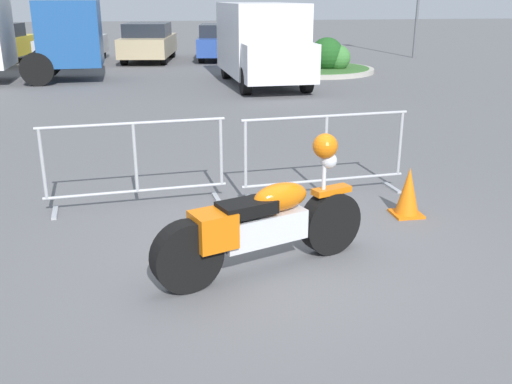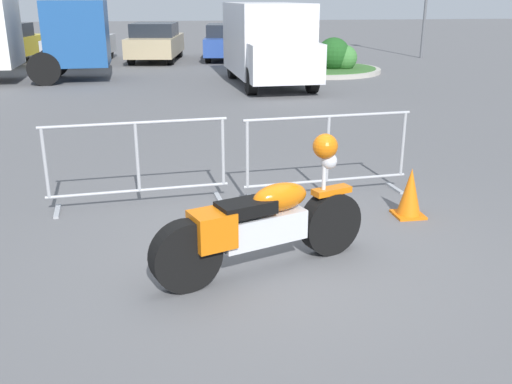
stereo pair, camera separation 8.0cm
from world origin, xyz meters
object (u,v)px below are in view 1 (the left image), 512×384
at_px(crowd_barrier_far, 325,154).
at_px(delivery_van, 262,41).
at_px(parked_car_blue, 220,42).
at_px(motorcycle, 264,223).
at_px(parked_car_silver, 73,43).
at_px(parked_car_tan, 149,42).
at_px(crowd_barrier_near, 136,164).
at_px(pedestrian, 301,36).
at_px(traffic_cone, 408,192).

relative_size(crowd_barrier_far, delivery_van, 0.44).
relative_size(delivery_van, parked_car_blue, 1.15).
xyz_separation_m(motorcycle, delivery_van, (2.31, 12.06, 0.76)).
height_order(crowd_barrier_far, parked_car_silver, parked_car_silver).
bearing_deg(parked_car_tan, parked_car_blue, -78.50).
distance_m(crowd_barrier_near, crowd_barrier_far, 2.40).
relative_size(parked_car_tan, parked_car_blue, 1.05).
bearing_deg(motorcycle, crowd_barrier_far, 38.99).
height_order(crowd_barrier_far, parked_car_tan, parked_car_tan).
bearing_deg(crowd_barrier_near, crowd_barrier_far, 0.00).
relative_size(motorcycle, crowd_barrier_far, 0.96).
bearing_deg(delivery_van, pedestrian, 154.75).
relative_size(motorcycle, parked_car_silver, 0.47).
relative_size(parked_car_silver, parked_car_tan, 0.99).
distance_m(crowd_barrier_far, parked_car_blue, 17.37).
distance_m(crowd_barrier_near, parked_car_blue, 17.64).
bearing_deg(parked_car_silver, traffic_cone, -153.20).
xyz_separation_m(parked_car_tan, parked_car_blue, (2.92, 0.14, -0.04)).
height_order(motorcycle, parked_car_silver, parked_car_silver).
bearing_deg(traffic_cone, parked_car_tan, 99.15).
height_order(parked_car_blue, pedestrian, pedestrian).
xyz_separation_m(crowd_barrier_near, delivery_van, (3.51, 10.07, 0.69)).
bearing_deg(crowd_barrier_far, traffic_cone, -49.43).
height_order(crowd_barrier_far, pedestrian, pedestrian).
bearing_deg(parked_car_blue, crowd_barrier_near, 178.49).
height_order(motorcycle, pedestrian, pedestrian).
xyz_separation_m(parked_car_blue, pedestrian, (3.32, -0.51, 0.20)).
xyz_separation_m(parked_car_tan, traffic_cone, (2.92, -18.10, -0.47)).
bearing_deg(delivery_van, crowd_barrier_near, -20.62).
xyz_separation_m(crowd_barrier_near, traffic_cone, (3.16, -0.89, -0.27)).
relative_size(motorcycle, parked_car_tan, 0.46).
relative_size(motorcycle, parked_car_blue, 0.49).
bearing_deg(crowd_barrier_near, parked_car_tan, 89.18).
bearing_deg(parked_car_tan, traffic_cone, -162.01).
bearing_deg(parked_car_tan, pedestrian, -84.63).
distance_m(parked_car_silver, traffic_cone, 18.94).
distance_m(motorcycle, crowd_barrier_far, 2.33).
bearing_deg(crowd_barrier_near, traffic_cone, -15.68).
distance_m(crowd_barrier_near, pedestrian, 18.05).
height_order(motorcycle, crowd_barrier_near, motorcycle).
relative_size(crowd_barrier_near, pedestrian, 1.32).
distance_m(crowd_barrier_far, traffic_cone, 1.20).
relative_size(parked_car_blue, traffic_cone, 7.47).
height_order(parked_car_tan, pedestrian, pedestrian).
bearing_deg(motorcycle, traffic_cone, 9.45).
relative_size(crowd_barrier_far, parked_car_blue, 0.50).
bearing_deg(pedestrian, crowd_barrier_near, 29.96).
distance_m(crowd_barrier_near, parked_car_tan, 17.22).
height_order(delivery_van, parked_car_tan, delivery_van).
xyz_separation_m(delivery_van, parked_car_blue, (-0.34, 7.28, -0.52)).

